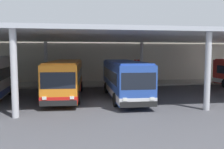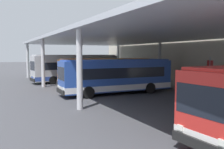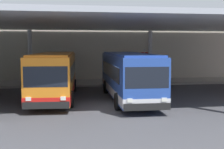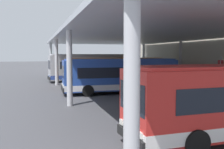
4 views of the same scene
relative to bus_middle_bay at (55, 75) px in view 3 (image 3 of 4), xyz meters
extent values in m
plane|color=#47474C|center=(3.43, -3.89, -1.66)|extent=(200.00, 200.00, 0.00)
cube|color=#A39E93|center=(3.43, 7.86, -1.57)|extent=(42.00, 4.50, 0.18)
cube|color=beige|center=(3.43, 11.11, 1.55)|extent=(48.00, 1.60, 6.40)
cube|color=silver|center=(3.43, 1.61, 3.74)|extent=(40.00, 17.00, 0.30)
cylinder|color=silver|center=(-2.74, 9.61, 0.97)|extent=(0.40, 0.40, 5.25)
cylinder|color=silver|center=(9.59, 9.61, 0.97)|extent=(0.40, 0.40, 5.25)
cube|color=orange|center=(0.00, 0.00, 0.04)|extent=(3.11, 10.53, 2.70)
cube|color=red|center=(0.00, 0.00, -0.96)|extent=(3.14, 10.55, 0.50)
cube|color=black|center=(0.01, 0.15, 0.34)|extent=(3.04, 8.66, 0.90)
cube|color=black|center=(-0.31, -5.14, 0.39)|extent=(2.30, 0.26, 1.10)
cube|color=black|center=(-0.31, -5.23, -1.11)|extent=(2.46, 0.31, 0.36)
cube|color=orange|center=(0.00, 0.00, 1.45)|extent=(2.89, 10.10, 0.12)
cube|color=yellow|center=(-0.30, -5.11, 1.21)|extent=(1.75, 0.22, 0.28)
cube|color=white|center=(-1.21, -5.17, -0.76)|extent=(0.28, 0.10, 0.20)
cube|color=white|center=(0.59, -5.27, -0.76)|extent=(0.28, 0.10, 0.20)
cylinder|color=black|center=(-1.41, -3.15, -1.16)|extent=(0.34, 1.01, 1.00)
cylinder|color=black|center=(1.03, -3.29, -1.16)|extent=(0.34, 1.01, 1.00)
cylinder|color=black|center=(-1.05, 2.93, -1.16)|extent=(0.34, 1.01, 1.00)
cylinder|color=black|center=(1.39, 2.78, -1.16)|extent=(0.34, 1.01, 1.00)
cube|color=#284CA8|center=(4.96, -1.19, 0.04)|extent=(2.74, 10.45, 2.70)
cube|color=silver|center=(4.96, -1.19, -0.96)|extent=(2.76, 10.47, 0.50)
cube|color=black|center=(4.96, -1.04, 0.34)|extent=(2.73, 8.58, 0.90)
cube|color=black|center=(4.84, -6.34, 0.39)|extent=(2.30, 0.17, 1.10)
cube|color=black|center=(4.84, -6.43, -1.11)|extent=(2.45, 0.22, 0.36)
cube|color=#2A50B0|center=(4.96, -1.19, 1.45)|extent=(2.53, 10.03, 0.12)
cube|color=yellow|center=(4.84, -6.31, 1.21)|extent=(1.75, 0.16, 0.28)
cube|color=white|center=(3.94, -6.40, -0.76)|extent=(0.28, 0.09, 0.20)
cube|color=white|center=(5.74, -6.44, -0.76)|extent=(0.28, 0.09, 0.20)
cylinder|color=black|center=(3.66, -4.39, -1.16)|extent=(0.30, 1.01, 1.00)
cylinder|color=black|center=(6.11, -4.44, -1.16)|extent=(0.30, 1.01, 1.00)
cylinder|color=black|center=(3.80, 1.70, -1.16)|extent=(0.30, 1.01, 1.00)
cylinder|color=black|center=(6.25, 1.64, -1.16)|extent=(0.30, 1.01, 1.00)
cylinder|color=#B2B2B7|center=(8.28, 7.06, 0.12)|extent=(0.12, 0.12, 3.20)
cube|color=#B22323|center=(8.28, 7.04, 0.51)|extent=(0.70, 0.04, 1.80)
camera|label=1|loc=(0.78, -21.12, 2.20)|focal=38.27mm
camera|label=2|loc=(24.75, -11.58, 1.99)|focal=39.04mm
camera|label=3|loc=(0.74, -21.06, 2.01)|focal=47.95mm
camera|label=4|loc=(27.70, -8.55, 2.00)|focal=41.79mm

